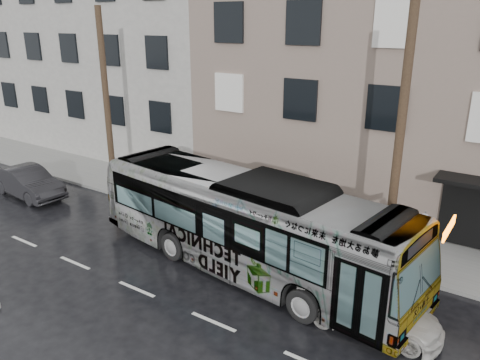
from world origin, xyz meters
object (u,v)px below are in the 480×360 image
Objects in this scene: utility_pole_front at (399,145)px; white_sedan at (370,310)px; utility_pole_rear at (107,104)px; sign_post at (421,245)px; bus at (246,223)px; dark_sedan at (28,182)px.

utility_pole_front is 5.39m from white_sedan.
utility_pole_rear reaches higher than sign_post.
utility_pole_front reaches higher than sign_post.
sign_post is 0.19× the size of bus.
dark_sedan is (-13.12, -0.05, -1.00)m from bus.
bus is 3.11× the size of white_sedan.
sign_post is at bearing 0.00° from utility_pole_rear.
utility_pole_front and utility_pole_rear have the same top height.
sign_post is (15.10, 0.00, -3.30)m from utility_pole_rear.
white_sedan is 18.03m from dark_sedan.
sign_post is at bearing 0.00° from utility_pole_front.
utility_pole_rear reaches higher than white_sedan.
bus is at bearing -154.48° from sign_post.
sign_post is 3.60m from white_sedan.
utility_pole_rear is 2.21× the size of white_sedan.
sign_post is at bearing -11.63° from white_sedan.
utility_pole_front is 1.96× the size of dark_sedan.
utility_pole_rear is at bearing 180.00° from sign_post.
utility_pole_front is 3.75× the size of sign_post.
utility_pole_front is at bearing 0.00° from utility_pole_rear.
white_sedan is (0.62, -3.48, -4.06)m from utility_pole_front.
bus is 5.11m from white_sedan.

